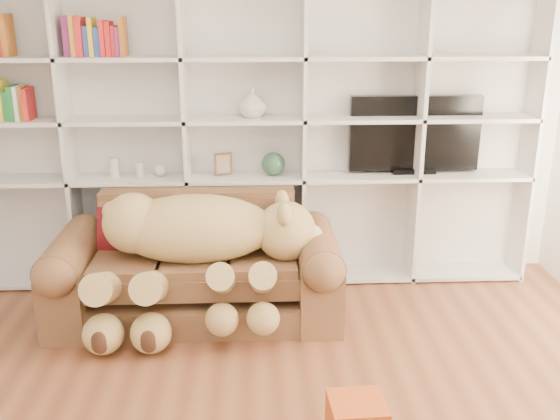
{
  "coord_description": "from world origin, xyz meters",
  "views": [
    {
      "loc": [
        0.05,
        -2.35,
        2.11
      ],
      "look_at": [
        0.23,
        1.63,
        0.8
      ],
      "focal_mm": 40.0,
      "sensor_mm": 36.0,
      "label": 1
    }
  ],
  "objects_px": {
    "sofa": "(197,273)",
    "teddy_bear": "(196,245)",
    "gift_box": "(357,420)",
    "tv": "(414,135)"
  },
  "relations": [
    {
      "from": "sofa",
      "to": "teddy_bear",
      "type": "bearing_deg",
      "value": -83.63
    },
    {
      "from": "teddy_bear",
      "to": "sofa",
      "type": "bearing_deg",
      "value": 100.43
    },
    {
      "from": "sofa",
      "to": "teddy_bear",
      "type": "height_order",
      "value": "teddy_bear"
    },
    {
      "from": "gift_box",
      "to": "sofa",
      "type": "bearing_deg",
      "value": 122.7
    },
    {
      "from": "teddy_bear",
      "to": "tv",
      "type": "height_order",
      "value": "tv"
    },
    {
      "from": "sofa",
      "to": "gift_box",
      "type": "relative_size",
      "value": 7.07
    },
    {
      "from": "teddy_bear",
      "to": "gift_box",
      "type": "height_order",
      "value": "teddy_bear"
    },
    {
      "from": "sofa",
      "to": "gift_box",
      "type": "bearing_deg",
      "value": -57.3
    },
    {
      "from": "sofa",
      "to": "tv",
      "type": "xyz_separation_m",
      "value": [
        1.66,
        0.64,
        0.84
      ]
    },
    {
      "from": "gift_box",
      "to": "tv",
      "type": "relative_size",
      "value": 0.28
    }
  ]
}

